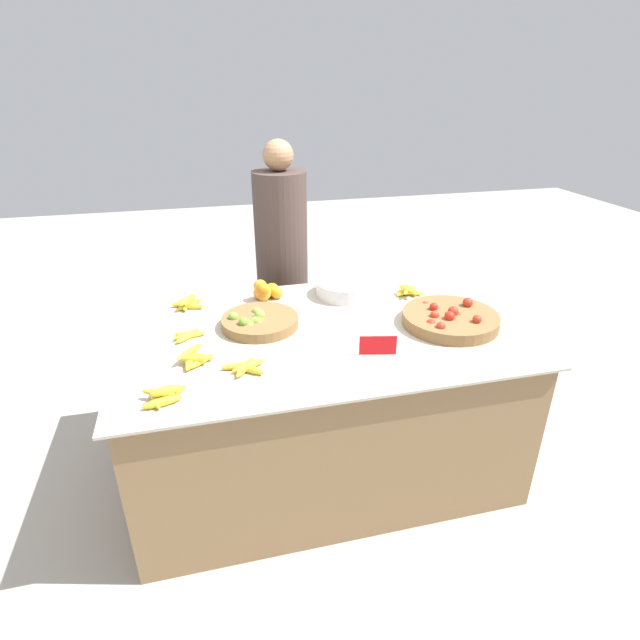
{
  "coord_description": "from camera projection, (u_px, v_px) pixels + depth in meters",
  "views": [
    {
      "loc": [
        -0.5,
        -2.03,
        1.84
      ],
      "look_at": [
        0.0,
        0.0,
        0.82
      ],
      "focal_mm": 28.0,
      "sensor_mm": 36.0,
      "label": 1
    }
  ],
  "objects": [
    {
      "name": "banana_bunch_front_right",
      "position": [
        189.0,
        335.0,
        2.27
      ],
      "size": [
        0.15,
        0.13,
        0.03
      ],
      "color": "yellow",
      "rests_on": "market_table"
    },
    {
      "name": "lime_bowl",
      "position": [
        259.0,
        321.0,
        2.37
      ],
      "size": [
        0.37,
        0.37,
        0.09
      ],
      "color": "olive",
      "rests_on": "market_table"
    },
    {
      "name": "vendor_person",
      "position": [
        282.0,
        276.0,
        3.16
      ],
      "size": [
        0.32,
        0.32,
        1.53
      ],
      "color": "#473833",
      "rests_on": "ground_plane"
    },
    {
      "name": "banana_bunch_back_center",
      "position": [
        187.0,
        303.0,
        2.57
      ],
      "size": [
        0.17,
        0.15,
        0.06
      ],
      "color": "yellow",
      "rests_on": "market_table"
    },
    {
      "name": "ground_plane",
      "position": [
        320.0,
        457.0,
        2.69
      ],
      "size": [
        12.0,
        12.0,
        0.0
      ],
      "primitive_type": "plane",
      "color": "#ADA599"
    },
    {
      "name": "price_sign",
      "position": [
        378.0,
        345.0,
        2.12
      ],
      "size": [
        0.16,
        0.04,
        0.09
      ],
      "rotation": [
        0.0,
        0.0,
        -0.22
      ],
      "color": "red",
      "rests_on": "market_table"
    },
    {
      "name": "banana_bunch_front_center",
      "position": [
        164.0,
        396.0,
        1.82
      ],
      "size": [
        0.17,
        0.14,
        0.06
      ],
      "color": "yellow",
      "rests_on": "market_table"
    },
    {
      "name": "tomato_basket",
      "position": [
        450.0,
        319.0,
        2.39
      ],
      "size": [
        0.46,
        0.46,
        0.1
      ],
      "color": "olive",
      "rests_on": "market_table"
    },
    {
      "name": "orange_pile",
      "position": [
        266.0,
        291.0,
        2.65
      ],
      "size": [
        0.16,
        0.16,
        0.12
      ],
      "color": "orange",
      "rests_on": "market_table"
    },
    {
      "name": "market_table",
      "position": [
        320.0,
        397.0,
        2.52
      ],
      "size": [
        1.84,
        1.17,
        0.77
      ],
      "color": "olive",
      "rests_on": "ground_plane"
    },
    {
      "name": "metal_bowl",
      "position": [
        345.0,
        288.0,
        2.71
      ],
      "size": [
        0.32,
        0.32,
        0.08
      ],
      "color": "silver",
      "rests_on": "market_table"
    },
    {
      "name": "banana_bunch_middle_right",
      "position": [
        194.0,
        358.0,
        2.07
      ],
      "size": [
        0.17,
        0.18,
        0.05
      ],
      "color": "yellow",
      "rests_on": "market_table"
    },
    {
      "name": "banana_bunch_middle_left",
      "position": [
        408.0,
        291.0,
        2.72
      ],
      "size": [
        0.16,
        0.18,
        0.06
      ],
      "color": "yellow",
      "rests_on": "market_table"
    },
    {
      "name": "banana_bunch_front_left",
      "position": [
        246.0,
        367.0,
        2.02
      ],
      "size": [
        0.18,
        0.15,
        0.03
      ],
      "color": "yellow",
      "rests_on": "market_table"
    }
  ]
}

